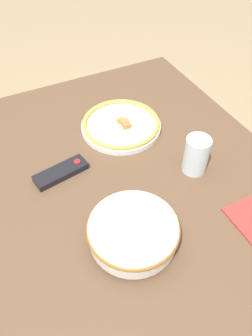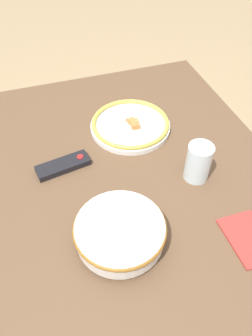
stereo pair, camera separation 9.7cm
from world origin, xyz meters
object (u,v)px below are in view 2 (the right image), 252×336
noodle_bowl (120,232)px  drinking_glass (198,162)px  tv_remote (63,165)px  food_plate (130,125)px

noodle_bowl → drinking_glass: (0.14, -0.28, 0.02)m
noodle_bowl → drinking_glass: 0.32m
noodle_bowl → tv_remote: size_ratio=1.35×
noodle_bowl → food_plate: size_ratio=0.84×
food_plate → tv_remote: size_ratio=1.61×
tv_remote → drinking_glass: bearing=57.1°
noodle_bowl → tv_remote: 0.32m
drinking_glass → food_plate: bearing=22.5°
food_plate → drinking_glass: 0.30m
food_plate → tv_remote: bearing=114.2°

